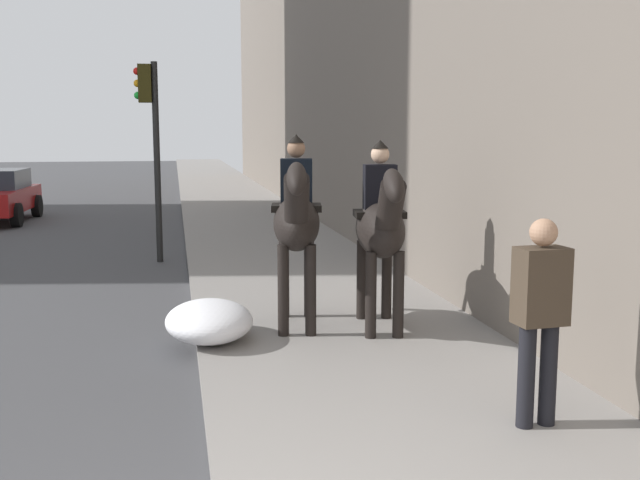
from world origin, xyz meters
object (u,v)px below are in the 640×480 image
(mounted_horse_near, at_px, (297,221))
(pedestrian_greeting, at_px, (540,309))
(mounted_horse_far, at_px, (381,226))
(traffic_light_near_curb, at_px, (151,129))

(mounted_horse_near, relative_size, pedestrian_greeting, 1.37)
(mounted_horse_near, bearing_deg, pedestrian_greeting, 31.62)
(mounted_horse_far, bearing_deg, traffic_light_near_curb, -147.29)
(mounted_horse_far, height_order, traffic_light_near_curb, traffic_light_near_curb)
(mounted_horse_far, distance_m, pedestrian_greeting, 3.15)
(traffic_light_near_curb, bearing_deg, mounted_horse_near, -162.11)
(mounted_horse_near, relative_size, traffic_light_near_curb, 0.62)
(mounted_horse_near, relative_size, mounted_horse_far, 1.03)
(mounted_horse_far, xyz_separation_m, pedestrian_greeting, (-3.11, -0.44, -0.28))
(pedestrian_greeting, bearing_deg, mounted_horse_far, 3.67)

